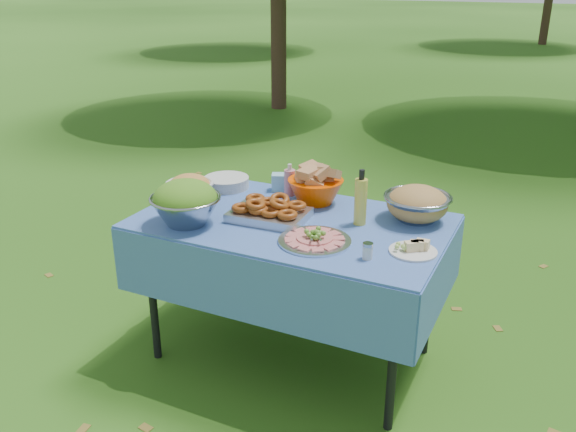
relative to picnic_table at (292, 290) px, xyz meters
The scene contains 14 objects.
ground 0.38m from the picnic_table, ahead, with size 80.00×80.00×0.00m, color #163509.
picnic_table is the anchor object (origin of this frame).
salad_bowl 0.70m from the picnic_table, 149.02° to the right, with size 0.33×0.33×0.21m, color #999CA0, non-canonical shape.
pasta_bowl_white 0.75m from the picnic_table, behind, with size 0.24×0.24×0.14m, color silver, non-canonical shape.
plate_stack 0.72m from the picnic_table, 152.74° to the left, with size 0.25×0.25×0.06m, color silver.
wipes_box 0.61m from the picnic_table, 123.00° to the left, with size 0.10×0.07×0.09m, color #8BC8DC.
sanitizer_bottle 0.58m from the picnic_table, 117.14° to the left, with size 0.06×0.06×0.17m, color #CD7B89.
bread_bowl 0.55m from the picnic_table, 88.58° to the left, with size 0.28×0.28×0.19m, color #F04A00, non-canonical shape.
pasta_bowl_steel 0.76m from the picnic_table, 26.11° to the left, with size 0.32×0.32×0.17m, color #999CA0, non-canonical shape.
fried_tray 0.44m from the picnic_table, 160.73° to the right, with size 0.36×0.25×0.08m, color #B1B1B6.
charcuterie_platter 0.50m from the picnic_table, 43.26° to the right, with size 0.32×0.32×0.07m, color silver.
oil_bottle 0.61m from the picnic_table, 17.24° to the left, with size 0.06×0.06×0.27m, color gold.
cheese_plate 0.75m from the picnic_table, ahead, with size 0.20×0.20×0.06m, color silver.
shaker 0.67m from the picnic_table, 28.08° to the right, with size 0.04×0.04×0.07m, color silver.
Camera 1 is at (1.15, -2.44, 1.87)m, focal length 38.00 mm.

